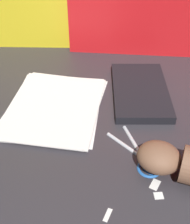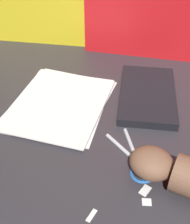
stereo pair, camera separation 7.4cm
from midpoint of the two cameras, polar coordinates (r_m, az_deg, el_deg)
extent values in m
plane|color=#2D2B30|center=(0.77, -1.57, -3.81)|extent=(6.00, 6.00, 0.00)
cube|color=white|center=(0.86, -9.75, 0.92)|extent=(0.25, 0.31, 0.00)
cube|color=white|center=(0.86, -9.86, 1.20)|extent=(0.26, 0.31, 0.00)
cube|color=white|center=(0.85, -9.97, 0.89)|extent=(0.24, 0.30, 0.00)
cube|color=black|center=(0.89, 5.92, 3.76)|extent=(0.19, 0.28, 0.02)
sphere|color=silver|center=(0.71, 5.89, -8.35)|extent=(0.01, 0.01, 0.01)
cylinder|color=silver|center=(0.73, 2.64, -6.06)|extent=(0.09, 0.08, 0.01)
torus|color=blue|center=(0.70, 7.80, -9.68)|extent=(0.08, 0.08, 0.01)
cylinder|color=silver|center=(0.74, 4.22, -5.36)|extent=(0.06, 0.10, 0.01)
torus|color=blue|center=(0.69, 6.89, -10.13)|extent=(0.07, 0.07, 0.01)
ellipsoid|color=brown|center=(0.66, 8.48, -8.34)|extent=(0.11, 0.10, 0.06)
cube|color=white|center=(0.62, -1.23, -18.48)|extent=(0.02, 0.03, 0.00)
cube|color=white|center=(0.65, 8.33, -15.06)|extent=(0.02, 0.02, 0.00)
cube|color=white|center=(0.67, 7.77, -13.15)|extent=(0.03, 0.03, 0.00)
camera|label=1|loc=(0.04, -92.86, -2.34)|focal=50.00mm
camera|label=2|loc=(0.04, 87.14, 2.34)|focal=50.00mm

